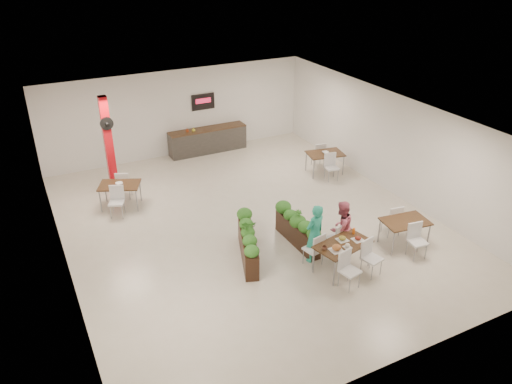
# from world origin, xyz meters

# --- Properties ---
(ground) EXTENTS (12.00, 12.00, 0.00)m
(ground) POSITION_xyz_m (0.00, 0.00, 0.00)
(ground) COLOR beige
(ground) RESTS_ON ground
(room_shell) EXTENTS (10.10, 12.10, 3.22)m
(room_shell) POSITION_xyz_m (0.00, 0.00, 2.01)
(room_shell) COLOR white
(room_shell) RESTS_ON ground
(red_column) EXTENTS (0.40, 0.41, 3.20)m
(red_column) POSITION_xyz_m (-3.00, 3.79, 1.64)
(red_column) COLOR #B50C14
(red_column) RESTS_ON ground
(service_counter) EXTENTS (3.00, 0.64, 2.20)m
(service_counter) POSITION_xyz_m (1.00, 5.65, 0.49)
(service_counter) COLOR #2F2C2A
(service_counter) RESTS_ON ground
(main_table) EXTENTS (1.54, 1.84, 0.92)m
(main_table) POSITION_xyz_m (1.05, -3.00, 0.64)
(main_table) COLOR #321F10
(main_table) RESTS_ON ground
(diner_man) EXTENTS (0.64, 0.49, 1.58)m
(diner_man) POSITION_xyz_m (0.66, -2.35, 0.79)
(diner_man) COLOR teal
(diner_man) RESTS_ON ground
(diner_woman) EXTENTS (0.82, 0.70, 1.48)m
(diner_woman) POSITION_xyz_m (1.46, -2.35, 0.74)
(diner_woman) COLOR #D15D77
(diner_woman) RESTS_ON ground
(planter_left) EXTENTS (1.01, 2.01, 1.11)m
(planter_left) POSITION_xyz_m (-0.80, -1.52, 0.53)
(planter_left) COLOR black
(planter_left) RESTS_ON ground
(planter_right) EXTENTS (0.41, 1.94, 1.01)m
(planter_right) POSITION_xyz_m (0.69, -1.49, 0.50)
(planter_right) COLOR black
(planter_right) RESTS_ON ground
(side_table_a) EXTENTS (1.42, 1.65, 0.92)m
(side_table_a) POSITION_xyz_m (-3.03, 2.75, 0.63)
(side_table_a) COLOR #321F10
(side_table_a) RESTS_ON ground
(side_table_b) EXTENTS (1.35, 1.67, 0.92)m
(side_table_b) POSITION_xyz_m (3.90, 1.99, 0.63)
(side_table_b) COLOR #321F10
(side_table_b) RESTS_ON ground
(side_table_c) EXTENTS (1.29, 1.66, 0.92)m
(side_table_c) POSITION_xyz_m (3.18, -2.83, 0.63)
(side_table_c) COLOR #321F10
(side_table_c) RESTS_ON ground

